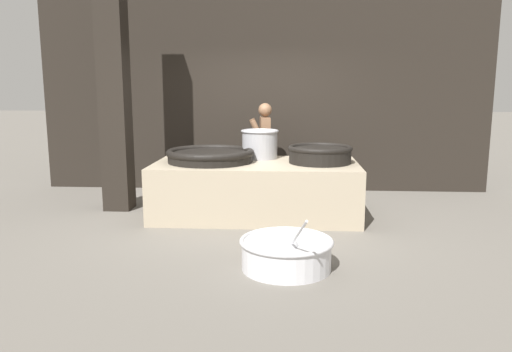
% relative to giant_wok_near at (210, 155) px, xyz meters
% --- Properties ---
extents(ground_plane, '(60.00, 60.00, 0.00)m').
position_rel_giant_wok_near_xyz_m(ground_plane, '(0.65, -0.03, -0.86)').
color(ground_plane, '#666059').
extents(back_wall, '(7.80, 0.24, 4.07)m').
position_rel_giant_wok_near_xyz_m(back_wall, '(0.65, 1.93, 1.17)').
color(back_wall, black).
rests_on(back_wall, ground_plane).
extents(support_pillar, '(0.38, 0.38, 4.07)m').
position_rel_giant_wok_near_xyz_m(support_pillar, '(-1.43, 0.26, 1.17)').
color(support_pillar, black).
rests_on(support_pillar, ground_plane).
extents(hearth_platform, '(2.85, 1.44, 0.76)m').
position_rel_giant_wok_near_xyz_m(hearth_platform, '(0.65, -0.03, -0.48)').
color(hearth_platform, tan).
rests_on(hearth_platform, ground_plane).
extents(giant_wok_near, '(1.24, 1.24, 0.18)m').
position_rel_giant_wok_near_xyz_m(giant_wok_near, '(0.00, 0.00, 0.00)').
color(giant_wok_near, black).
rests_on(giant_wok_near, hearth_platform).
extents(giant_wok_far, '(0.90, 0.90, 0.24)m').
position_rel_giant_wok_near_xyz_m(giant_wok_far, '(1.54, 0.00, 0.03)').
color(giant_wok_far, black).
rests_on(giant_wok_far, hearth_platform).
extents(stock_pot, '(0.56, 0.56, 0.42)m').
position_rel_giant_wok_near_xyz_m(stock_pot, '(0.68, 0.40, 0.12)').
color(stock_pot, '#9E9EA3').
rests_on(stock_pot, hearth_platform).
extents(cook, '(0.39, 0.59, 1.55)m').
position_rel_giant_wok_near_xyz_m(cook, '(0.71, 1.12, -0.02)').
color(cook, brown).
rests_on(cook, ground_plane).
extents(prep_bowl_vegetables, '(0.95, 1.21, 0.71)m').
position_rel_giant_wok_near_xyz_m(prep_bowl_vegetables, '(1.09, -2.11, -0.69)').
color(prep_bowl_vegetables, silver).
rests_on(prep_bowl_vegetables, ground_plane).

